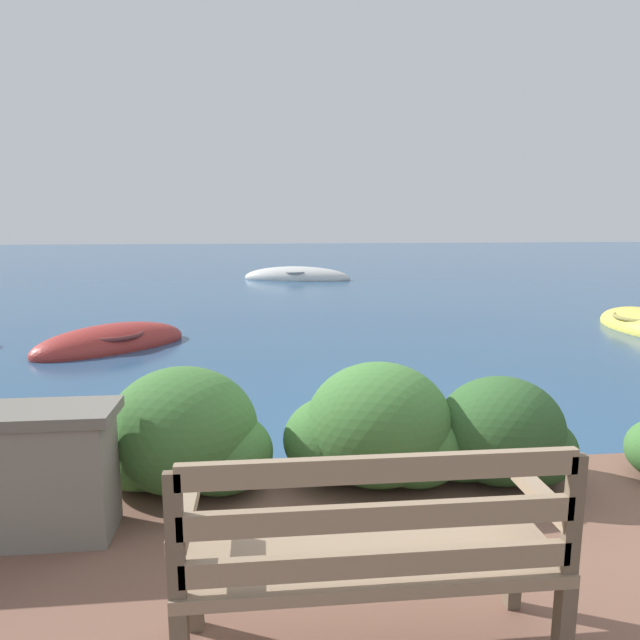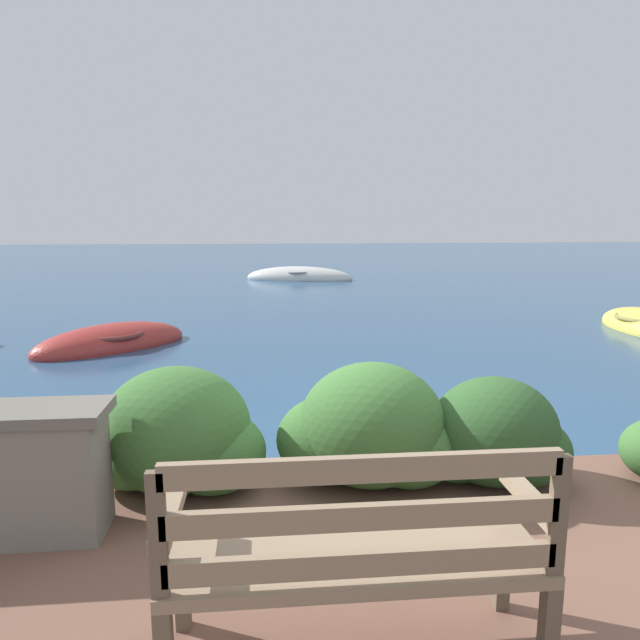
{
  "view_description": "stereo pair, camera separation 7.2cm",
  "coord_description": "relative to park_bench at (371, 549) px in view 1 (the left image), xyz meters",
  "views": [
    {
      "loc": [
        -1.09,
        -3.72,
        1.93
      ],
      "look_at": [
        -0.2,
        5.07,
        0.34
      ],
      "focal_mm": 32.0,
      "sensor_mm": 36.0,
      "label": 1
    },
    {
      "loc": [
        -1.02,
        -3.73,
        1.93
      ],
      "look_at": [
        -0.2,
        5.07,
        0.34
      ],
      "focal_mm": 32.0,
      "sensor_mm": 36.0,
      "label": 2
    }
  ],
  "objects": [
    {
      "name": "rowboat_nearest",
      "position": [
        -2.68,
        6.73,
        -0.65
      ],
      "size": [
        2.46,
        2.31,
        0.63
      ],
      "rotation": [
        0.0,
        0.0,
        0.71
      ],
      "color": "#9E2D28",
      "rests_on": "ground_plane"
    },
    {
      "name": "rowboat_far",
      "position": [
        0.69,
        16.01,
        -0.64
      ],
      "size": [
        3.51,
        1.76,
        0.73
      ],
      "rotation": [
        0.0,
        0.0,
        2.89
      ],
      "color": "silver",
      "rests_on": "ground_plane"
    },
    {
      "name": "hedge_clump_right",
      "position": [
        1.12,
        1.46,
        -0.18
      ],
      "size": [
        1.03,
        0.74,
        0.7
      ],
      "color": "#284C23",
      "rests_on": "patio_terrace"
    },
    {
      "name": "ground_plane",
      "position": [
        0.7,
        1.8,
        -0.7
      ],
      "size": [
        80.0,
        80.0,
        0.0
      ],
      "color": "navy"
    },
    {
      "name": "park_bench",
      "position": [
        0.0,
        0.0,
        0.0
      ],
      "size": [
        1.46,
        0.48,
        0.93
      ],
      "rotation": [
        0.0,
        0.0,
        0.02
      ],
      "color": "brown",
      "rests_on": "patio_terrace"
    },
    {
      "name": "hedge_clump_left",
      "position": [
        -0.92,
        1.55,
        -0.14
      ],
      "size": [
        1.17,
        0.85,
        0.8
      ],
      "color": "#38662D",
      "rests_on": "patio_terrace"
    },
    {
      "name": "hedge_clump_centre",
      "position": [
        0.32,
        1.52,
        -0.14
      ],
      "size": [
        1.18,
        0.85,
        0.8
      ],
      "color": "#38662D",
      "rests_on": "patio_terrace"
    }
  ]
}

